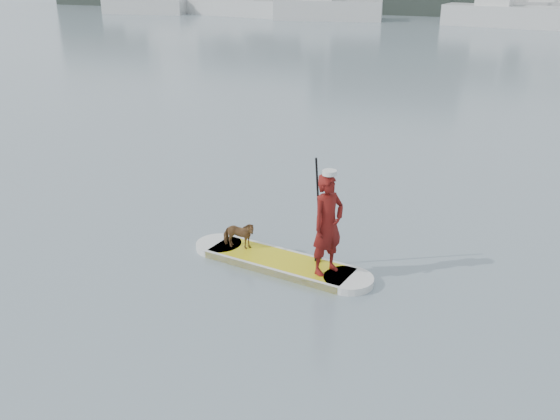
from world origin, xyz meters
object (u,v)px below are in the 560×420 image
at_px(paddler, 328,225).
at_px(sailboat_c, 327,8).
at_px(sailboat_a, 145,5).
at_px(sailboat_b, 243,5).
at_px(dog, 239,235).
at_px(paddleboard, 280,262).
at_px(sailboat_d, 505,13).

height_order(paddler, sailboat_c, sailboat_c).
xyz_separation_m(sailboat_a, sailboat_b, (9.14, 1.16, 0.13)).
bearing_deg(sailboat_a, dog, -64.01).
relative_size(paddleboard, sailboat_d, 0.25).
height_order(paddler, sailboat_a, sailboat_a).
relative_size(sailboat_a, sailboat_c, 0.87).
height_order(paddler, dog, paddler).
bearing_deg(sailboat_c, sailboat_a, 169.53).
relative_size(sailboat_a, sailboat_d, 0.83).
height_order(paddler, sailboat_b, sailboat_b).
relative_size(paddler, sailboat_a, 0.15).
xyz_separation_m(dog, sailboat_c, (-11.49, 41.43, 0.54)).
bearing_deg(paddleboard, dog, -180.00).
bearing_deg(sailboat_d, paddleboard, -83.06).
relative_size(paddler, sailboat_d, 0.13).
height_order(paddleboard, paddler, paddler).
xyz_separation_m(sailboat_a, sailboat_d, (30.50, 0.25, 0.17)).
bearing_deg(sailboat_d, sailboat_c, -171.73).
bearing_deg(dog, paddleboard, -106.82).
xyz_separation_m(dog, sailboat_d, (2.03, 41.34, 0.55)).
xyz_separation_m(paddler, dog, (-1.66, 0.26, -0.57)).
bearing_deg(sailboat_b, sailboat_d, 6.72).
xyz_separation_m(paddleboard, dog, (-0.81, 0.13, 0.31)).
relative_size(paddleboard, paddler, 2.01).
bearing_deg(sailboat_c, dog, -86.12).
xyz_separation_m(sailboat_b, sailboat_d, (21.35, -0.90, 0.04)).
bearing_deg(sailboat_b, dog, -56.28).
bearing_deg(sailboat_d, dog, -84.19).
xyz_separation_m(sailboat_a, sailboat_c, (16.97, 0.34, 0.16)).
height_order(dog, sailboat_d, sailboat_d).
xyz_separation_m(paddler, sailboat_c, (-13.15, 41.69, -0.03)).
bearing_deg(sailboat_d, sailboat_a, -170.89).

